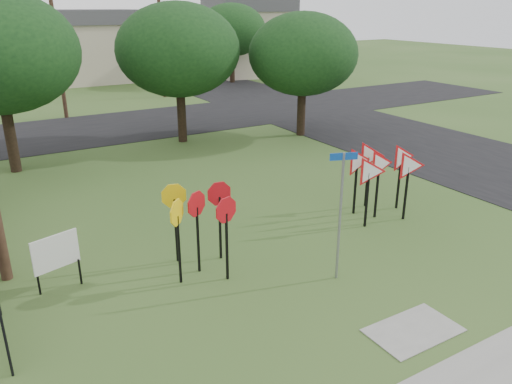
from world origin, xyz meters
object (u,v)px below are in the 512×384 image
yield_sign_cluster (381,165)px  info_board (56,254)px  stop_sign_cluster (199,211)px  street_name_sign (340,210)px

yield_sign_cluster → info_board: 10.03m
yield_sign_cluster → stop_sign_cluster: bearing=-176.7°
stop_sign_cluster → yield_sign_cluster: size_ratio=0.76×
yield_sign_cluster → street_name_sign: bearing=-146.3°
street_name_sign → info_board: size_ratio=2.29×
stop_sign_cluster → info_board: (-3.38, 0.91, -0.72)m
stop_sign_cluster → yield_sign_cluster: yield_sign_cluster is taller
stop_sign_cluster → yield_sign_cluster: bearing=3.3°
street_name_sign → stop_sign_cluster: bearing=142.6°
info_board → yield_sign_cluster: bearing=-3.0°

